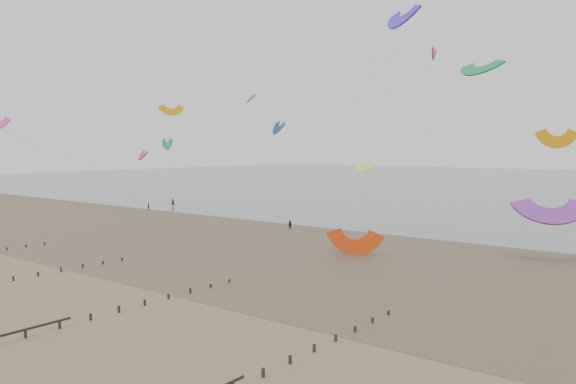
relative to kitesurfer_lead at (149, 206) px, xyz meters
The scene contains 6 objects.
ground 74.35m from the kitesurfer_lead, 41.14° to the right, with size 500.00×500.00×0.00m, color brown.
sea_and_shore 53.91m from the kitesurfer_lead, 15.62° to the right, with size 500.00×665.00×0.03m.
kitesurfer_lead is the anchor object (origin of this frame).
kitesurfers 81.64m from the kitesurfer_lead, ahead, with size 123.00×28.82×1.89m.
grounded_kite 64.11m from the kitesurfer_lead, 14.49° to the right, with size 6.33×3.32×4.82m, color #E33F0E, non-canonical shape.
kites_airborne 67.12m from the kitesurfer_lead, 43.21° to the left, with size 246.45×119.62×43.50m.
Camera 1 is at (43.15, -28.48, 13.68)m, focal length 35.00 mm.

